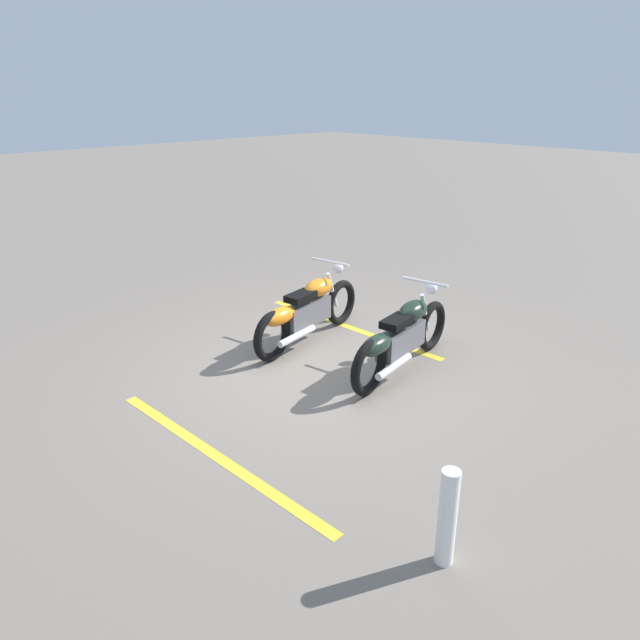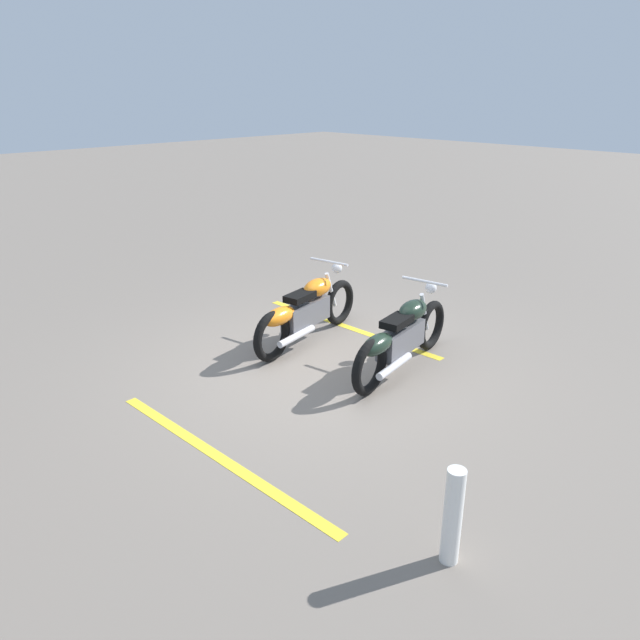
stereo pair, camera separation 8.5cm
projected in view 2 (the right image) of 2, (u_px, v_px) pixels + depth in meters
The scene contains 6 objects.
ground_plane at pixel (321, 368), 7.44m from camera, with size 60.00×60.00×0.00m, color slate.
motorcycle_bright_foreground at pixel (306, 311), 8.01m from camera, with size 2.21×0.72×1.04m.
motorcycle_dark_foreground at pixel (401, 337), 7.19m from camera, with size 2.22×0.71×1.04m.
bollard_post at pixel (453, 517), 4.27m from camera, with size 0.14×0.14×0.80m, color white.
parking_stripe_near at pixel (349, 327), 8.68m from camera, with size 3.20×0.12×0.01m, color yellow.
parking_stripe_mid at pixel (218, 456), 5.65m from camera, with size 3.20×0.12×0.01m, color yellow.
Camera 2 is at (4.72, 4.76, 3.28)m, focal length 33.27 mm.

